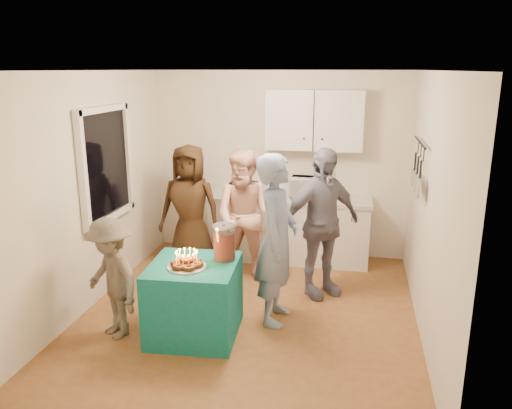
% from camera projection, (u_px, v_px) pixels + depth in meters
% --- Properties ---
extents(floor, '(4.00, 4.00, 0.00)m').
position_uv_depth(floor, '(250.00, 312.00, 5.54)').
color(floor, brown).
rests_on(floor, ground).
extents(ceiling, '(4.00, 4.00, 0.00)m').
position_uv_depth(ceiling, '(249.00, 70.00, 4.86)').
color(ceiling, white).
rests_on(ceiling, floor).
extents(back_wall, '(3.60, 3.60, 0.00)m').
position_uv_depth(back_wall, '(279.00, 164.00, 7.09)').
color(back_wall, silver).
rests_on(back_wall, floor).
extents(left_wall, '(4.00, 4.00, 0.00)m').
position_uv_depth(left_wall, '(91.00, 191.00, 5.54)').
color(left_wall, silver).
rests_on(left_wall, floor).
extents(right_wall, '(4.00, 4.00, 0.00)m').
position_uv_depth(right_wall, '(430.00, 209.00, 4.86)').
color(right_wall, silver).
rests_on(right_wall, floor).
extents(window_night, '(0.04, 1.00, 1.20)m').
position_uv_depth(window_night, '(105.00, 164.00, 5.76)').
color(window_night, black).
rests_on(window_night, left_wall).
extents(counter, '(2.20, 0.58, 0.86)m').
position_uv_depth(counter, '(289.00, 230.00, 7.00)').
color(counter, white).
rests_on(counter, floor).
extents(countertop, '(2.24, 0.62, 0.05)m').
position_uv_depth(countertop, '(289.00, 199.00, 6.88)').
color(countertop, beige).
rests_on(countertop, counter).
extents(upper_cabinet, '(1.30, 0.30, 0.80)m').
position_uv_depth(upper_cabinet, '(315.00, 120.00, 6.68)').
color(upper_cabinet, white).
rests_on(upper_cabinet, back_wall).
extents(pot_rack, '(0.12, 1.00, 0.60)m').
position_uv_depth(pot_rack, '(416.00, 165.00, 5.46)').
color(pot_rack, black).
rests_on(pot_rack, right_wall).
extents(microwave, '(0.51, 0.36, 0.28)m').
position_uv_depth(microwave, '(309.00, 188.00, 6.79)').
color(microwave, white).
rests_on(microwave, countertop).
extents(party_table, '(0.90, 0.90, 0.76)m').
position_uv_depth(party_table, '(194.00, 299.00, 5.00)').
color(party_table, '#106D69').
rests_on(party_table, floor).
extents(donut_cake, '(0.38, 0.38, 0.18)m').
position_uv_depth(donut_cake, '(187.00, 259.00, 4.80)').
color(donut_cake, '#381C0C').
rests_on(donut_cake, party_table).
extents(punch_jar, '(0.22, 0.22, 0.34)m').
position_uv_depth(punch_jar, '(224.00, 243.00, 4.99)').
color(punch_jar, '#B0240E').
rests_on(punch_jar, party_table).
extents(man_birthday, '(0.46, 0.68, 1.81)m').
position_uv_depth(man_birthday, '(277.00, 240.00, 5.17)').
color(man_birthday, '#7B90B3').
rests_on(man_birthday, floor).
extents(woman_back_left, '(0.84, 0.56, 1.68)m').
position_uv_depth(woman_back_left, '(190.00, 208.00, 6.56)').
color(woman_back_left, '#553518').
rests_on(woman_back_left, floor).
extents(woman_back_center, '(0.86, 0.70, 1.68)m').
position_uv_depth(woman_back_center, '(246.00, 217.00, 6.17)').
color(woman_back_center, '#EA8B7A').
rests_on(woman_back_center, floor).
extents(woman_back_right, '(1.08, 0.99, 1.77)m').
position_uv_depth(woman_back_right, '(321.00, 223.00, 5.78)').
color(woman_back_right, black).
rests_on(woman_back_right, floor).
extents(child_near_left, '(0.92, 0.83, 1.24)m').
position_uv_depth(child_near_left, '(112.00, 278.00, 4.92)').
color(child_near_left, '#524B42').
rests_on(child_near_left, floor).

